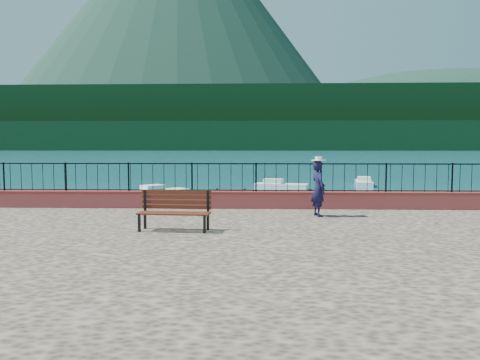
# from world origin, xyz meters

# --- Properties ---
(ground) EXTENTS (2000.00, 2000.00, 0.00)m
(ground) POSITION_xyz_m (0.00, 0.00, 0.00)
(ground) COLOR #19596B
(ground) RESTS_ON ground
(promenade) EXTENTS (30.00, 20.00, 1.20)m
(promenade) POSITION_xyz_m (0.00, -6.00, 0.60)
(promenade) COLOR #332821
(promenade) RESTS_ON ground
(parapet) EXTENTS (28.00, 0.46, 0.58)m
(parapet) POSITION_xyz_m (0.00, 3.70, 1.49)
(parapet) COLOR #A63C44
(parapet) RESTS_ON promenade
(railing) EXTENTS (27.00, 0.05, 0.95)m
(railing) POSITION_xyz_m (0.00, 3.70, 2.25)
(railing) COLOR black
(railing) RESTS_ON parapet
(dock) EXTENTS (2.00, 16.00, 0.30)m
(dock) POSITION_xyz_m (-2.00, 12.00, 0.15)
(dock) COLOR #2D231C
(dock) RESTS_ON ground
(far_forest) EXTENTS (900.00, 60.00, 18.00)m
(far_forest) POSITION_xyz_m (0.00, 300.00, 9.00)
(far_forest) COLOR black
(far_forest) RESTS_ON ground
(foothills) EXTENTS (900.00, 120.00, 44.00)m
(foothills) POSITION_xyz_m (0.00, 360.00, 22.00)
(foothills) COLOR black
(foothills) RESTS_ON ground
(volcano) EXTENTS (560.00, 560.00, 380.00)m
(volcano) POSITION_xyz_m (-120.00, 700.00, 190.00)
(volcano) COLOR #142D23
(volcano) RESTS_ON ground
(companion_hill) EXTENTS (448.00, 384.00, 180.00)m
(companion_hill) POSITION_xyz_m (220.00, 560.00, 0.00)
(companion_hill) COLOR #142D23
(companion_hill) RESTS_ON ground
(park_bench) EXTENTS (1.86, 0.74, 1.01)m
(park_bench) POSITION_xyz_m (-2.34, -0.60, 1.50)
(park_bench) COLOR black
(park_bench) RESTS_ON promenade
(person) EXTENTS (0.57, 0.71, 1.70)m
(person) POSITION_xyz_m (1.60, 1.97, 2.05)
(person) COLOR black
(person) RESTS_ON promenade
(hat) EXTENTS (0.44, 0.44, 0.12)m
(hat) POSITION_xyz_m (1.60, 1.97, 2.96)
(hat) COLOR white
(hat) RESTS_ON person
(boat_0) EXTENTS (4.22, 1.56, 0.80)m
(boat_0) POSITION_xyz_m (-4.53, 12.32, 0.40)
(boat_0) COLOR silver
(boat_0) RESTS_ON ground
(boat_1) EXTENTS (4.40, 2.41, 0.80)m
(boat_1) POSITION_xyz_m (5.97, 8.80, 0.40)
(boat_1) COLOR white
(boat_1) RESTS_ON ground
(boat_2) EXTENTS (3.55, 2.64, 0.80)m
(boat_2) POSITION_xyz_m (7.83, 12.82, 0.40)
(boat_2) COLOR white
(boat_2) RESTS_ON ground
(boat_3) EXTENTS (3.66, 3.57, 0.80)m
(boat_3) POSITION_xyz_m (-6.68, 18.24, 0.40)
(boat_3) COLOR white
(boat_3) RESTS_ON ground
(boat_4) EXTENTS (4.26, 2.28, 0.80)m
(boat_4) POSITION_xyz_m (1.54, 23.47, 0.40)
(boat_4) COLOR silver
(boat_4) RESTS_ON ground
(boat_5) EXTENTS (2.01, 4.34, 0.80)m
(boat_5) POSITION_xyz_m (8.57, 26.89, 0.40)
(boat_5) COLOR white
(boat_5) RESTS_ON ground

